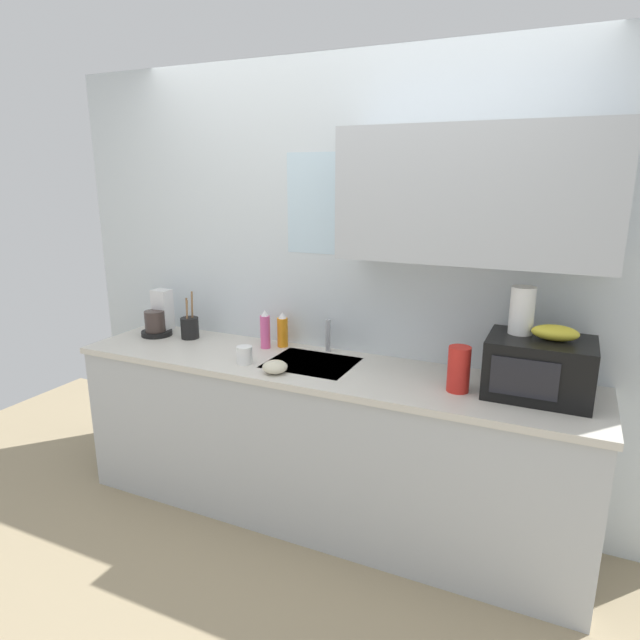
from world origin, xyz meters
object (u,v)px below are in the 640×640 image
Objects in this scene: microwave at (539,368)px; paper_towel_roll at (522,310)px; utensil_crock at (190,327)px; dish_soap_bottle_orange at (283,331)px; cereal_canister at (459,369)px; small_bowl at (275,367)px; dish_soap_bottle_pink at (265,330)px; mug_white at (245,355)px; coffee_maker at (159,318)px; banana_bunch at (555,333)px.

microwave is 0.27m from paper_towel_roll.
microwave is at bearing -2.03° from utensil_crock.
dish_soap_bottle_orange is 1.11m from cereal_canister.
small_bowl is at bearing -66.42° from dish_soap_bottle_orange.
dish_soap_bottle_orange is at bearing 8.73° from utensil_crock.
microwave is at bearing 11.38° from small_bowl.
dish_soap_bottle_pink is at bearing 2.69° from utensil_crock.
small_bowl is (0.26, -0.34, -0.07)m from dish_soap_bottle_pink.
utensil_crock is 0.85m from small_bowl.
microwave is at bearing 7.38° from mug_white.
dish_soap_bottle_pink is at bearing 2.74° from coffee_maker.
paper_towel_roll is at bearing 14.81° from small_bowl.
utensil_crock is at bearing 177.97° from microwave.
mug_white is (-0.04, -0.35, -0.05)m from dish_soap_bottle_orange.
dish_soap_bottle_pink reaches higher than cereal_canister.
banana_bunch reaches higher than microwave.
paper_towel_roll reaches higher than dish_soap_bottle_orange.
paper_towel_roll is at bearing 32.01° from cereal_canister.
coffee_maker is 1.30× the size of cereal_canister.
mug_white is at bearing -169.95° from paper_towel_roll.
banana_bunch reaches higher than small_bowl.
banana_bunch is 0.45m from cereal_canister.
cereal_canister is 1.12m from mug_white.
coffee_maker reaches higher than small_bowl.
dish_soap_bottle_pink is at bearing 178.17° from paper_towel_roll.
banana_bunch is 1.49m from dish_soap_bottle_orange.
cereal_canister is 0.91m from small_bowl.
utensil_crock is (-0.52, -0.02, -0.04)m from dish_soap_bottle_pink.
dish_soap_bottle_pink is at bearing 176.31° from microwave.
paper_towel_roll is 0.97× the size of dish_soap_bottle_pink.
small_bowl is (0.18, -0.41, -0.06)m from dish_soap_bottle_orange.
cereal_canister reaches higher than mug_white.
small_bowl is at bearing -53.22° from dish_soap_bottle_pink.
small_bowl is at bearing -168.99° from banana_bunch.
mug_white is (-1.11, -0.09, -0.06)m from cereal_canister.
banana_bunch reaches higher than utensil_crock.
microwave is 1.54× the size of utensil_crock.
dish_soap_bottle_orange is (-1.41, 0.16, -0.04)m from microwave.
dish_soap_bottle_orange reaches higher than small_bowl.
dish_soap_bottle_pink is 2.40× the size of mug_white.
paper_towel_roll is 0.39m from cereal_canister.
utensil_crock is at bearing 157.77° from small_bowl.
small_bowl is at bearing -15.26° from mug_white.
coffee_maker is at bearing 162.61° from mug_white.
microwave is 1.64× the size of coffee_maker.
mug_white reaches higher than small_bowl.
coffee_maker reaches higher than microwave.
banana_bunch is at bearing 11.01° from small_bowl.
small_bowl is (-1.23, -0.25, -0.10)m from microwave.
mug_white is (0.79, -0.25, -0.06)m from coffee_maker.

